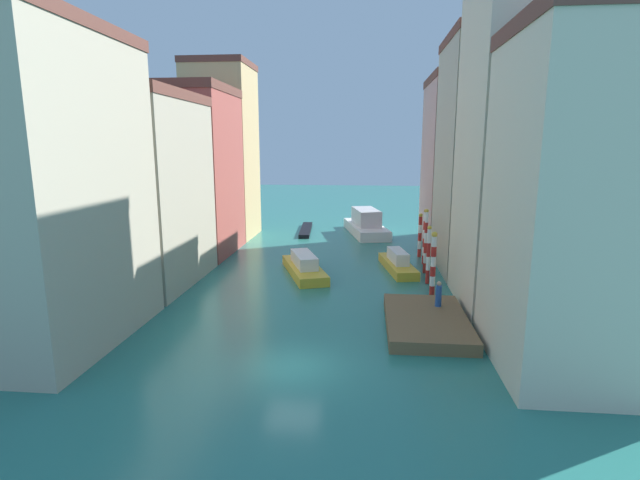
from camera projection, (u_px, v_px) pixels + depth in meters
ground_plane at (332, 251)px, 45.40m from camera, size 154.00×154.00×0.00m
building_left_0 at (46, 189)px, 22.98m from camera, size 6.57×10.51×15.53m
building_left_1 at (147, 190)px, 33.58m from camera, size 6.57×10.43×13.54m
building_left_2 at (196, 171)px, 43.16m from camera, size 6.57×9.32×15.09m
building_left_3 at (223, 152)px, 50.94m from camera, size 6.57×7.27×18.44m
building_right_0 at (582, 202)px, 20.12m from camera, size 6.57×8.03×14.98m
building_right_1 at (525, 126)px, 27.76m from camera, size 6.57×8.29×21.95m
building_right_2 at (485, 156)px, 37.02m from camera, size 6.57×9.42×18.09m
building_right_3 at (460, 162)px, 47.13m from camera, size 6.57×10.44×16.51m
waterfront_dock at (426, 321)px, 26.19m from camera, size 4.38×7.56×0.66m
person_on_dock at (439, 295)px, 27.53m from camera, size 0.36×0.36×1.50m
mooring_pole_0 at (433, 263)px, 31.36m from camera, size 0.38×0.38×4.34m
mooring_pole_1 at (428, 254)px, 34.12m from camera, size 0.30×0.30×4.27m
mooring_pole_2 at (426, 241)px, 36.90m from camera, size 0.28×0.28×5.08m
mooring_pole_3 at (425, 236)px, 39.82m from camera, size 0.33×0.33×4.70m
mooring_pole_4 at (420, 235)px, 42.47m from camera, size 0.35×0.35×3.96m
vaporetto_white at (366, 224)px, 53.93m from camera, size 5.50×10.84×2.82m
gondola_black at (306, 230)px, 55.46m from camera, size 1.79×8.94×0.41m
motorboat_0 at (398, 263)px, 38.14m from camera, size 2.92×7.05×1.63m
motorboat_1 at (304, 267)px, 36.91m from camera, size 4.59×7.96×1.65m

